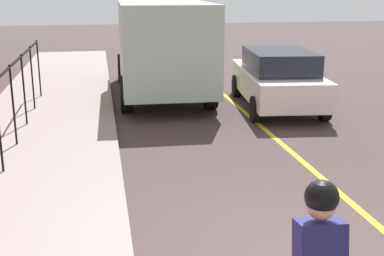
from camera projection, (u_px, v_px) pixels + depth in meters
name	position (u px, v px, depth m)	size (l,w,h in m)	color
patrol_sedan	(277.00, 78.00, 13.66)	(4.57, 2.30, 1.58)	white
box_truck_background	(161.00, 44.00, 14.96)	(6.77, 2.67, 2.78)	#A9C4B8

